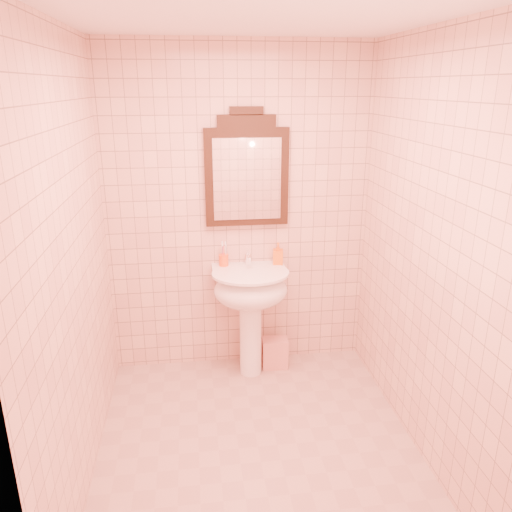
{
  "coord_description": "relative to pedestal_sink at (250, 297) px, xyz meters",
  "views": [
    {
      "loc": [
        -0.35,
        -2.59,
        2.18
      ],
      "look_at": [
        0.06,
        0.55,
        1.1
      ],
      "focal_mm": 35.0,
      "sensor_mm": 36.0,
      "label": 1
    }
  ],
  "objects": [
    {
      "name": "pedestal_sink",
      "position": [
        0.0,
        0.0,
        0.0
      ],
      "size": [
        0.58,
        0.58,
        0.86
      ],
      "color": "white",
      "rests_on": "floor"
    },
    {
      "name": "towel",
      "position": [
        0.21,
        0.06,
        -0.54
      ],
      "size": [
        0.21,
        0.14,
        0.25
      ],
      "primitive_type": "cube",
      "rotation": [
        0.0,
        0.0,
        -0.04
      ],
      "color": "pink",
      "rests_on": "floor"
    },
    {
      "name": "floor",
      "position": [
        -0.06,
        -0.87,
        -0.66
      ],
      "size": [
        2.2,
        2.2,
        0.0
      ],
      "primitive_type": "plane",
      "color": "tan",
      "rests_on": "ground"
    },
    {
      "name": "toothbrush_cup",
      "position": [
        -0.19,
        0.16,
        0.25
      ],
      "size": [
        0.07,
        0.07,
        0.17
      ],
      "rotation": [
        0.0,
        0.0,
        -0.11
      ],
      "color": "#FF5215",
      "rests_on": "pedestal_sink"
    },
    {
      "name": "faucet",
      "position": [
        0.0,
        0.14,
        0.26
      ],
      "size": [
        0.04,
        0.16,
        0.11
      ],
      "color": "white",
      "rests_on": "pedestal_sink"
    },
    {
      "name": "soap_dispenser",
      "position": [
        0.23,
        0.15,
        0.29
      ],
      "size": [
        0.09,
        0.09,
        0.17
      ],
      "primitive_type": "imported",
      "rotation": [
        0.0,
        0.0,
        -0.18
      ],
      "color": "orange",
      "rests_on": "pedestal_sink"
    },
    {
      "name": "back_wall",
      "position": [
        -0.06,
        0.23,
        0.59
      ],
      "size": [
        2.0,
        0.02,
        2.5
      ],
      "primitive_type": "cube",
      "color": "beige",
      "rests_on": "floor"
    },
    {
      "name": "mirror",
      "position": [
        -0.0,
        0.2,
        0.91
      ],
      "size": [
        0.62,
        0.06,
        0.87
      ],
      "color": "black",
      "rests_on": "back_wall"
    }
  ]
}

